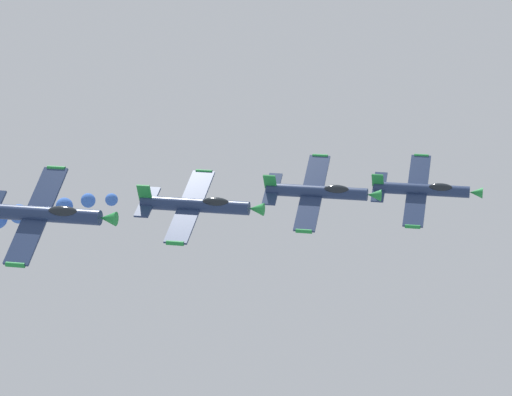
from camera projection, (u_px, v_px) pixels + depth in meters
airplane_lead at (423, 190)px, 99.34m from camera, size 8.16×10.35×5.59m
airplane_left_inner at (319, 192)px, 92.49m from camera, size 8.24×10.35×5.47m
airplane_right_inner at (197, 205)px, 84.44m from camera, size 8.84×10.35×4.30m
airplane_left_outer at (44, 214)px, 75.48m from camera, size 8.08×10.35×5.71m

